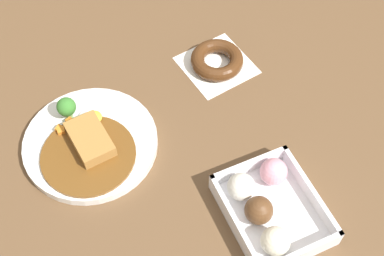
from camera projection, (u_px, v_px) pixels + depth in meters
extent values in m
plane|color=brown|center=(194.00, 155.00, 0.96)|extent=(1.60, 1.60, 0.00)
cylinder|color=white|center=(91.00, 143.00, 0.97)|extent=(0.25, 0.25, 0.02)
cylinder|color=brown|center=(88.00, 155.00, 0.94)|extent=(0.17, 0.17, 0.01)
cube|color=#A87538|center=(90.00, 139.00, 0.94)|extent=(0.11, 0.07, 0.02)
cylinder|color=white|center=(95.00, 121.00, 0.98)|extent=(0.07, 0.07, 0.00)
ellipsoid|color=yellow|center=(94.00, 117.00, 0.97)|extent=(0.03, 0.03, 0.02)
cylinder|color=#8CB766|center=(69.00, 114.00, 0.98)|extent=(0.01, 0.01, 0.02)
sphere|color=#387A2D|center=(66.00, 107.00, 0.97)|extent=(0.04, 0.04, 0.04)
cube|color=orange|center=(70.00, 122.00, 0.98)|extent=(0.02, 0.02, 0.01)
cube|color=orange|center=(61.00, 131.00, 0.96)|extent=(0.01, 0.01, 0.01)
cube|color=orange|center=(60.00, 129.00, 0.97)|extent=(0.02, 0.02, 0.01)
cube|color=white|center=(272.00, 213.00, 0.89)|extent=(0.19, 0.15, 0.01)
cube|color=white|center=(249.00, 166.00, 0.92)|extent=(0.01, 0.15, 0.03)
cube|color=white|center=(301.00, 254.00, 0.83)|extent=(0.01, 0.15, 0.03)
cube|color=white|center=(235.00, 224.00, 0.86)|extent=(0.19, 0.01, 0.03)
cube|color=white|center=(310.00, 192.00, 0.89)|extent=(0.19, 0.01, 0.03)
sphere|color=silver|center=(241.00, 187.00, 0.88)|extent=(0.05, 0.05, 0.05)
sphere|color=brown|center=(259.00, 210.00, 0.86)|extent=(0.05, 0.05, 0.05)
sphere|color=#EFE5C6|center=(275.00, 241.00, 0.83)|extent=(0.05, 0.05, 0.05)
sphere|color=pink|center=(274.00, 172.00, 0.90)|extent=(0.05, 0.05, 0.05)
cube|color=white|center=(217.00, 65.00, 1.09)|extent=(0.15, 0.15, 0.00)
torus|color=#4C2B14|center=(217.00, 60.00, 1.08)|extent=(0.11, 0.11, 0.03)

